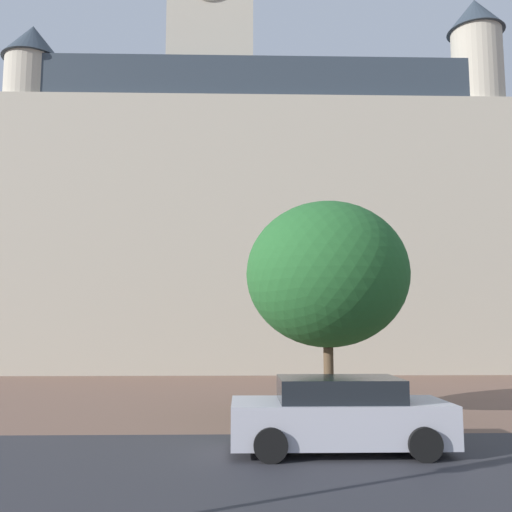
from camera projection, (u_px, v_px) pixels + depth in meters
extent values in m
plane|color=brown|center=(242.00, 457.00, 10.81)|extent=(120.00, 120.00, 0.00)
cube|color=#2D2D33|center=(242.00, 471.00, 9.82)|extent=(120.00, 6.55, 0.00)
cube|color=#B2A893|center=(255.00, 246.00, 34.86)|extent=(28.15, 11.65, 14.72)
cube|color=#2D3842|center=(255.00, 113.00, 35.90)|extent=(25.90, 10.72, 2.40)
cube|color=#B2A893|center=(211.00, 149.00, 35.54)|extent=(5.21, 5.21, 27.13)
cylinder|color=#B2A893|center=(24.00, 211.00, 30.41)|extent=(2.80, 2.80, 17.21)
cone|color=#2D3842|center=(33.00, 43.00, 31.57)|extent=(3.20, 3.20, 2.00)
cylinder|color=#B2A893|center=(484.00, 196.00, 31.15)|extent=(2.80, 2.80, 19.18)
cone|color=#2D3842|center=(475.00, 16.00, 32.43)|extent=(3.20, 3.20, 2.00)
cube|color=#B2B2BC|center=(339.00, 422.00, 11.37)|extent=(4.35, 1.82, 0.82)
cube|color=black|center=(339.00, 389.00, 11.45)|extent=(2.43, 1.60, 0.47)
cylinder|color=black|center=(271.00, 445.00, 10.40)|extent=(0.64, 0.22, 0.64)
cylinder|color=black|center=(267.00, 427.00, 12.20)|extent=(0.64, 0.22, 0.64)
cylinder|color=black|center=(425.00, 444.00, 10.47)|extent=(0.64, 0.22, 0.64)
cylinder|color=black|center=(398.00, 427.00, 12.27)|extent=(0.64, 0.22, 0.64)
cylinder|color=brown|center=(329.00, 378.00, 15.63)|extent=(0.28, 0.28, 2.12)
ellipsoid|color=#235B28|center=(327.00, 274.00, 15.98)|extent=(4.59, 4.59, 4.13)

